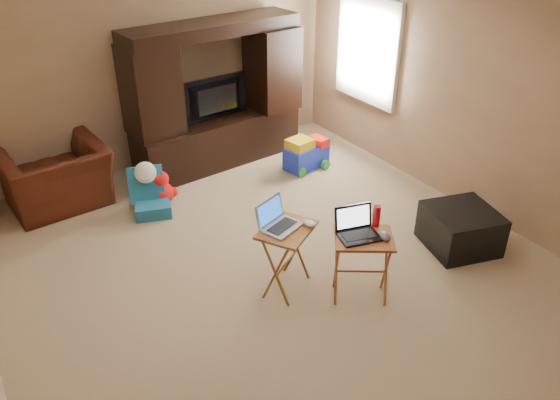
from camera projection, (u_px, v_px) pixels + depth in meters
floor at (269, 261)px, 5.43m from camera, size 5.50×5.50×0.00m
wall_back at (152, 69)px, 6.81m from camera, size 5.00×0.00×5.00m
wall_front at (548, 334)px, 2.81m from camera, size 5.00×0.00×5.00m
wall_right at (462, 95)px, 5.97m from camera, size 0.00×5.50×5.50m
window_pane at (369, 50)px, 7.02m from camera, size 0.00×1.20×1.20m
window_frame at (367, 50)px, 7.01m from camera, size 0.06×1.14×1.34m
entertainment_center at (216, 96)px, 6.91m from camera, size 2.30×0.76×1.85m
television at (218, 100)px, 6.90m from camera, size 0.94×0.20×0.54m
recliner at (57, 178)px, 6.20m from camera, size 1.17×1.04×0.71m
child_rocker at (151, 193)px, 6.09m from camera, size 0.52×0.55×0.53m
plush_toy at (161, 188)px, 6.30m from camera, size 0.38×0.32×0.43m
push_toy at (306, 153)px, 7.10m from camera, size 0.66×0.52×0.44m
ottoman at (460, 229)px, 5.56m from camera, size 0.81×0.81×0.42m
tray_table_left at (287, 259)px, 4.91m from camera, size 0.64×0.60×0.65m
tray_table_right at (361, 267)px, 4.81m from camera, size 0.64×0.61×0.65m
laptop_left at (282, 216)px, 4.70m from camera, size 0.42×0.38×0.24m
laptop_right at (360, 225)px, 4.58m from camera, size 0.40×0.36×0.24m
mouse_left at (309, 223)px, 4.77m from camera, size 0.11×0.15×0.05m
mouse_right at (385, 236)px, 4.61m from camera, size 0.13×0.15×0.05m
water_bottle at (377, 216)px, 4.75m from camera, size 0.06×0.06×0.20m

